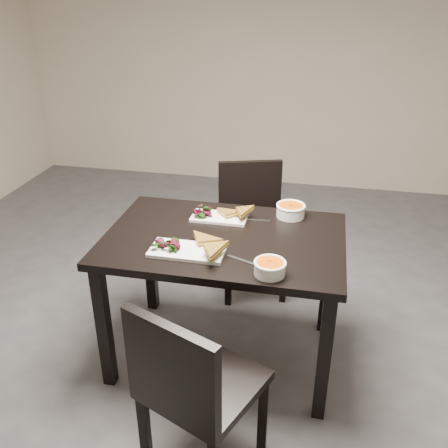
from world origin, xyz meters
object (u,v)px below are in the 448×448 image
(plate_near, at_px, (187,251))
(chair_far, at_px, (252,219))
(chair_near, at_px, (192,386))
(soup_bowl_near, at_px, (270,267))
(table, at_px, (224,254))
(soup_bowl_far, at_px, (291,210))
(plate_far, at_px, (219,217))

(plate_near, bearing_deg, chair_far, 80.45)
(chair_near, height_order, soup_bowl_near, chair_near)
(table, xyz_separation_m, soup_bowl_near, (0.27, -0.30, 0.14))
(table, relative_size, soup_bowl_near, 8.34)
(soup_bowl_near, xyz_separation_m, soup_bowl_far, (0.04, 0.61, 0.00))
(chair_far, height_order, soup_bowl_near, chair_far)
(table, height_order, plate_far, plate_far)
(table, distance_m, soup_bowl_far, 0.45)
(chair_far, bearing_deg, plate_near, -116.79)
(chair_near, xyz_separation_m, plate_near, (-0.17, 0.56, 0.27))
(table, distance_m, plate_far, 0.23)
(plate_near, bearing_deg, table, 55.09)
(chair_far, relative_size, plate_near, 2.40)
(table, bearing_deg, chair_near, -87.70)
(table, distance_m, chair_far, 0.79)
(soup_bowl_near, distance_m, soup_bowl_far, 0.61)
(soup_bowl_near, relative_size, soup_bowl_far, 0.90)
(chair_near, relative_size, plate_far, 2.85)
(chair_far, height_order, plate_near, chair_far)
(plate_far, height_order, soup_bowl_far, soup_bowl_far)
(soup_bowl_near, bearing_deg, soup_bowl_far, 86.48)
(plate_near, relative_size, soup_bowl_near, 2.46)
(soup_bowl_near, xyz_separation_m, plate_far, (-0.34, 0.50, -0.03))
(plate_near, distance_m, soup_bowl_near, 0.42)
(table, height_order, chair_near, chair_near)
(table, bearing_deg, plate_far, 109.00)
(plate_far, xyz_separation_m, soup_bowl_far, (0.37, 0.11, 0.03))
(chair_near, relative_size, plate_near, 2.40)
(soup_bowl_near, distance_m, plate_far, 0.60)
(chair_far, height_order, plate_far, chair_far)
(plate_near, bearing_deg, plate_far, 79.95)
(table, bearing_deg, plate_near, -124.91)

